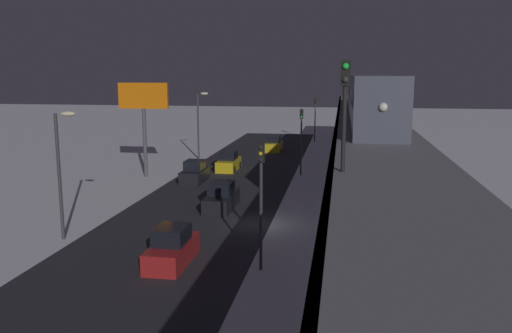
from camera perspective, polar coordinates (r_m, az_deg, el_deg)
ground_plane at (r=34.53m, az=-0.04°, el=-6.30°), size 240.00×240.00×0.00m
avenue_asphalt at (r=35.52m, az=-7.29°, el=-5.90°), size 11.00×103.48×0.01m
elevated_railway at (r=33.01m, az=12.63°, el=2.26°), size 5.00×103.48×6.24m
subway_train at (r=45.29m, az=12.03°, el=7.72°), size 2.94×36.87×3.40m
rail_signal at (r=18.95m, az=9.67°, el=7.55°), size 0.36×0.41×4.00m
sedan_yellow at (r=53.44m, az=-3.01°, el=0.46°), size 1.91×4.44×1.97m
sedan_red at (r=27.81m, az=-9.15°, el=-8.82°), size 1.80×4.33×1.97m
sedan_black at (r=47.90m, az=-6.71°, el=-0.72°), size 1.80×4.07×1.97m
sedan_yellow_2 at (r=66.73m, az=1.95°, el=2.42°), size 1.80×4.44×1.97m
sedan_black_2 at (r=38.31m, az=-3.78°, el=-3.42°), size 1.80×4.80×1.97m
traffic_light_near at (r=25.65m, az=0.54°, el=-2.42°), size 0.32×0.44×6.40m
traffic_light_mid at (r=50.39m, az=4.96°, el=3.76°), size 0.32×0.44×6.40m
traffic_light_far at (r=75.43m, az=6.47°, el=5.86°), size 0.32×0.44×6.40m
commercial_billboard at (r=50.30m, az=-12.18°, el=6.57°), size 4.80×0.36×8.90m
street_lamp_near at (r=32.35m, az=-20.43°, el=0.68°), size 1.35×0.44×7.65m
street_lamp_far at (r=60.05m, az=-6.14°, el=5.36°), size 1.35×0.44×7.65m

